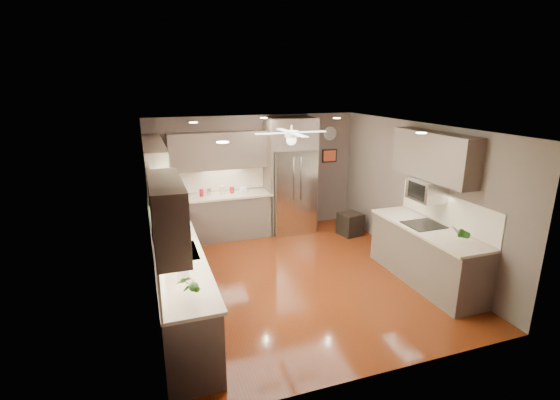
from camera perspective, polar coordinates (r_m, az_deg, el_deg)
floor at (r=6.94m, az=2.35°, el=-10.77°), size 5.00×5.00×0.00m
ceiling at (r=6.22m, az=2.61°, el=10.22°), size 5.00×5.00×0.00m
wall_back at (r=8.77m, az=-3.53°, el=3.68°), size 4.50×0.00×4.50m
wall_front at (r=4.40m, az=14.65°, el=-9.88°), size 4.50×0.00×4.50m
wall_left at (r=6.05m, az=-17.79°, el=-2.86°), size 0.00×5.00×5.00m
wall_right at (r=7.56m, az=18.54°, el=0.82°), size 0.00×5.00×5.00m
canister_a at (r=8.29m, az=-10.97°, el=1.03°), size 0.10×0.10×0.14m
canister_b at (r=8.36m, az=-9.93°, el=1.15°), size 0.09×0.09×0.14m
canister_c at (r=8.40m, az=-8.15°, el=1.43°), size 0.14×0.14×0.17m
canister_d at (r=8.46m, az=-6.76°, el=1.39°), size 0.09×0.09×0.13m
soap_bottle at (r=6.17m, az=-15.95°, el=-4.43°), size 0.09×0.09×0.20m
potted_plant_left at (r=4.46m, az=-12.87°, el=-11.48°), size 0.21×0.17×0.33m
potted_plant_right at (r=6.33m, az=23.90°, el=-4.18°), size 0.19×0.17×0.30m
bowl at (r=8.46m, az=-5.13°, el=1.20°), size 0.26×0.26×0.05m
left_run at (r=6.48m, az=-14.61°, el=-8.61°), size 0.65×4.70×1.45m
back_run at (r=8.53m, az=-7.60°, el=-2.13°), size 1.85×0.65×1.45m
uppers at (r=6.76m, az=-5.57°, el=5.26°), size 4.50×4.70×0.95m
window at (r=5.49m, az=-17.56°, el=-1.49°), size 0.05×1.12×0.92m
sink at (r=5.72m, az=-14.11°, el=-7.37°), size 0.50×0.70×0.32m
refrigerator at (r=8.68m, az=1.55°, el=3.15°), size 1.06×0.75×2.45m
right_run at (r=7.02m, az=19.82°, el=-7.08°), size 0.70×2.20×1.45m
microwave at (r=6.96m, az=19.95°, el=1.35°), size 0.43×0.55×0.34m
ceiling_fan at (r=6.52m, az=1.61°, el=9.02°), size 1.18×1.18×0.32m
recessed_lights at (r=6.58m, az=0.98°, el=10.51°), size 2.84×3.14×0.01m
wall_clock at (r=9.23m, az=7.06°, el=9.26°), size 0.30×0.03×0.30m
framed_print at (r=9.30m, az=6.97°, el=6.20°), size 0.36×0.03×0.30m
stool at (r=8.81m, az=9.86°, el=-3.32°), size 0.50×0.50×0.49m
paper_towel at (r=4.92m, az=-13.55°, el=-9.09°), size 0.13×0.13×0.33m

